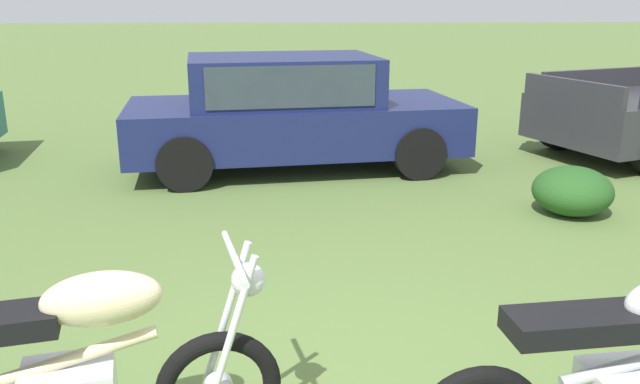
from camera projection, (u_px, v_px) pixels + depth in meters
The scene contains 4 objects.
motorcycle_cream at pixel (69, 378), 2.88m from camera, with size 1.95×0.81×1.02m.
motorcycle_silver at pixel (634, 381), 2.86m from camera, with size 1.98×0.64×1.02m.
car_navy at pixel (289, 106), 8.24m from camera, with size 4.39×2.35×1.43m.
shrub_low at pixel (572, 191), 6.54m from camera, with size 0.79×0.80×0.49m.
Camera 1 is at (-0.22, -2.75, 2.10)m, focal length 36.32 mm.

